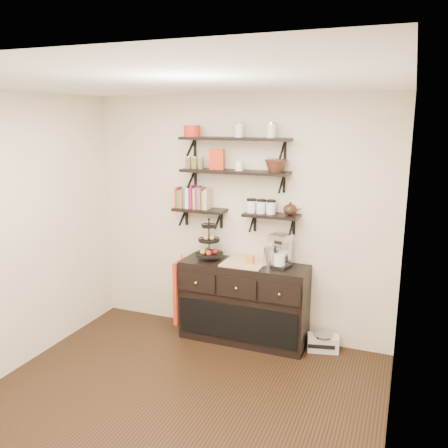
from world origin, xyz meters
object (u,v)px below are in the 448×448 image
fruit_stand (209,246)px  sideboard (244,302)px  coffee_maker (281,251)px  radio (323,343)px

fruit_stand → sideboard: bearing=-0.4°
coffee_maker → fruit_stand: bearing=-163.2°
sideboard → radio: (0.88, 0.07, -0.36)m
fruit_stand → radio: size_ratio=1.28×
sideboard → coffee_maker: (0.40, 0.02, 0.62)m
radio → coffee_maker: bearing=172.1°
fruit_stand → radio: fruit_stand is taller
coffee_maker → sideboard: bearing=-161.2°
fruit_stand → coffee_maker: 0.81m
sideboard → radio: bearing=4.2°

